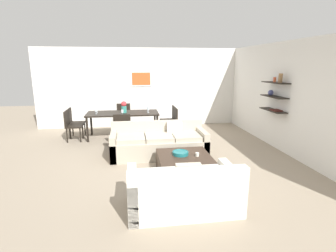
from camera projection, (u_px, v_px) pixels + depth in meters
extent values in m
plane|color=gray|center=(165.00, 160.00, 5.98)|extent=(18.00, 18.00, 0.00)
cube|color=silver|center=(160.00, 88.00, 9.10)|extent=(8.40, 0.06, 2.70)
cube|color=white|center=(141.00, 79.00, 8.90)|extent=(0.73, 0.02, 0.53)
cube|color=#E55926|center=(141.00, 79.00, 8.88)|extent=(0.62, 0.01, 0.42)
cube|color=silver|center=(278.00, 96.00, 6.67)|extent=(0.06, 8.20, 2.70)
cube|color=black|center=(275.00, 83.00, 6.46)|extent=(0.28, 0.90, 0.02)
cube|color=black|center=(274.00, 97.00, 6.54)|extent=(0.28, 0.90, 0.02)
cube|color=black|center=(273.00, 110.00, 6.63)|extent=(0.28, 0.90, 0.02)
cylinder|color=olive|center=(280.00, 78.00, 6.24)|extent=(0.10, 0.10, 0.22)
sphere|color=#4C518C|center=(271.00, 93.00, 6.70)|extent=(0.14, 0.14, 0.14)
cylinder|color=#D85933|center=(275.00, 80.00, 6.50)|extent=(0.07, 0.07, 0.12)
cube|color=#4C1E19|center=(276.00, 110.00, 6.47)|extent=(0.20, 0.28, 0.03)
cube|color=#B2A893|center=(159.00, 147.00, 6.20)|extent=(2.25, 0.90, 0.42)
cube|color=#B2A893|center=(157.00, 128.00, 6.47)|extent=(2.25, 0.16, 0.36)
cube|color=#B2A893|center=(114.00, 146.00, 6.03)|extent=(0.14, 0.90, 0.60)
cube|color=#B2A893|center=(202.00, 142.00, 6.33)|extent=(0.14, 0.90, 0.60)
cube|color=#B2A893|center=(131.00, 138.00, 6.01)|extent=(0.64, 0.70, 0.10)
cube|color=#B2A893|center=(159.00, 137.00, 6.10)|extent=(0.64, 0.70, 0.10)
cube|color=#B2A893|center=(186.00, 136.00, 6.19)|extent=(0.64, 0.70, 0.10)
cube|color=white|center=(174.00, 129.00, 6.35)|extent=(0.37, 0.14, 0.36)
cube|color=silver|center=(183.00, 195.00, 3.94)|extent=(1.66, 0.90, 0.42)
cube|color=silver|center=(189.00, 182.00, 3.49)|extent=(1.66, 0.16, 0.36)
cube|color=silver|center=(231.00, 186.00, 4.02)|extent=(0.14, 0.90, 0.60)
cube|color=silver|center=(133.00, 193.00, 3.81)|extent=(0.14, 0.90, 0.60)
cube|color=silver|center=(205.00, 176.00, 3.97)|extent=(0.67, 0.70, 0.10)
cube|color=silver|center=(160.00, 179.00, 3.87)|extent=(0.67, 0.70, 0.10)
cube|color=beige|center=(188.00, 176.00, 3.67)|extent=(0.36, 0.13, 0.36)
cube|color=#38281E|center=(184.00, 165.00, 5.17)|extent=(1.04, 1.09, 0.38)
cylinder|color=#19666B|center=(180.00, 153.00, 5.18)|extent=(0.32, 0.32, 0.06)
torus|color=#19666B|center=(180.00, 152.00, 5.17)|extent=(0.32, 0.32, 0.02)
cylinder|color=silver|center=(197.00, 154.00, 5.09)|extent=(0.07, 0.07, 0.07)
cube|color=black|center=(123.00, 113.00, 7.69)|extent=(2.10, 0.90, 0.04)
cylinder|color=black|center=(87.00, 130.00, 7.26)|extent=(0.06, 0.06, 0.71)
cylinder|color=black|center=(157.00, 127.00, 7.54)|extent=(0.06, 0.06, 0.71)
cylinder|color=black|center=(91.00, 124.00, 8.01)|extent=(0.06, 0.06, 0.71)
cylinder|color=black|center=(155.00, 122.00, 8.29)|extent=(0.06, 0.06, 0.71)
cube|color=black|center=(167.00, 120.00, 8.14)|extent=(0.44, 0.44, 0.04)
cube|color=black|center=(174.00, 113.00, 8.12)|extent=(0.04, 0.44, 0.43)
cylinder|color=black|center=(161.00, 126.00, 8.34)|extent=(0.04, 0.04, 0.41)
cylinder|color=black|center=(162.00, 129.00, 8.00)|extent=(0.04, 0.04, 0.41)
cylinder|color=black|center=(172.00, 126.00, 8.39)|extent=(0.04, 0.04, 0.41)
cylinder|color=black|center=(174.00, 128.00, 8.05)|extent=(0.04, 0.04, 0.41)
cube|color=black|center=(77.00, 123.00, 7.76)|extent=(0.44, 0.44, 0.04)
cube|color=black|center=(70.00, 116.00, 7.68)|extent=(0.04, 0.44, 0.43)
cylinder|color=black|center=(83.00, 132.00, 7.66)|extent=(0.04, 0.04, 0.41)
cylinder|color=black|center=(85.00, 129.00, 8.01)|extent=(0.04, 0.04, 0.41)
cylinder|color=black|center=(70.00, 132.00, 7.61)|extent=(0.04, 0.04, 0.41)
cylinder|color=black|center=(73.00, 129.00, 7.96)|extent=(0.04, 0.04, 0.41)
cube|color=black|center=(124.00, 118.00, 8.50)|extent=(0.44, 0.44, 0.04)
cube|color=black|center=(124.00, 110.00, 8.64)|extent=(0.44, 0.04, 0.43)
cylinder|color=black|center=(118.00, 126.00, 8.35)|extent=(0.04, 0.04, 0.41)
cylinder|color=black|center=(129.00, 126.00, 8.40)|extent=(0.04, 0.04, 0.41)
cylinder|color=black|center=(119.00, 124.00, 8.70)|extent=(0.04, 0.04, 0.41)
cylinder|color=black|center=(129.00, 123.00, 8.75)|extent=(0.04, 0.04, 0.41)
cube|color=black|center=(123.00, 129.00, 7.01)|extent=(0.44, 0.44, 0.04)
cube|color=black|center=(122.00, 122.00, 6.77)|extent=(0.44, 0.04, 0.43)
cylinder|color=black|center=(130.00, 135.00, 7.27)|extent=(0.04, 0.04, 0.41)
cylinder|color=black|center=(116.00, 136.00, 7.21)|extent=(0.04, 0.04, 0.41)
cylinder|color=black|center=(130.00, 139.00, 6.92)|extent=(0.04, 0.04, 0.41)
cylinder|color=black|center=(116.00, 139.00, 6.87)|extent=(0.04, 0.04, 0.41)
cube|color=black|center=(169.00, 123.00, 7.75)|extent=(0.44, 0.44, 0.04)
cube|color=black|center=(176.00, 115.00, 7.73)|extent=(0.04, 0.44, 0.43)
cylinder|color=black|center=(163.00, 129.00, 7.95)|extent=(0.04, 0.04, 0.41)
cylinder|color=black|center=(164.00, 132.00, 7.61)|extent=(0.04, 0.04, 0.41)
cylinder|color=black|center=(174.00, 129.00, 8.00)|extent=(0.04, 0.04, 0.41)
cylinder|color=black|center=(176.00, 132.00, 7.66)|extent=(0.04, 0.04, 0.41)
cube|color=black|center=(74.00, 126.00, 7.37)|extent=(0.44, 0.44, 0.04)
cube|color=black|center=(66.00, 118.00, 7.29)|extent=(0.04, 0.44, 0.43)
cylinder|color=black|center=(80.00, 135.00, 7.27)|extent=(0.04, 0.04, 0.41)
cylinder|color=black|center=(83.00, 132.00, 7.62)|extent=(0.04, 0.04, 0.41)
cylinder|color=black|center=(67.00, 136.00, 7.22)|extent=(0.04, 0.04, 0.41)
cylinder|color=black|center=(70.00, 132.00, 7.57)|extent=(0.04, 0.04, 0.41)
cylinder|color=silver|center=(122.00, 115.00, 7.31)|extent=(0.06, 0.06, 0.01)
cylinder|color=silver|center=(122.00, 114.00, 7.30)|extent=(0.01, 0.01, 0.06)
cylinder|color=silver|center=(122.00, 111.00, 7.28)|extent=(0.07, 0.07, 0.09)
cylinder|color=silver|center=(148.00, 113.00, 7.68)|extent=(0.06, 0.06, 0.01)
cylinder|color=silver|center=(148.00, 111.00, 7.67)|extent=(0.01, 0.01, 0.07)
cylinder|color=silver|center=(148.00, 109.00, 7.65)|extent=(0.07, 0.07, 0.08)
cylinder|color=silver|center=(97.00, 112.00, 7.68)|extent=(0.06, 0.06, 0.01)
cylinder|color=silver|center=(97.00, 111.00, 7.68)|extent=(0.01, 0.01, 0.06)
cylinder|color=silver|center=(97.00, 109.00, 7.66)|extent=(0.06, 0.06, 0.08)
cylinder|color=silver|center=(148.00, 111.00, 7.89)|extent=(0.06, 0.06, 0.01)
cylinder|color=silver|center=(148.00, 110.00, 7.89)|extent=(0.01, 0.01, 0.06)
cylinder|color=silver|center=(148.00, 108.00, 7.87)|extent=(0.07, 0.07, 0.08)
cylinder|color=silver|center=(123.00, 110.00, 8.06)|extent=(0.06, 0.06, 0.01)
cylinder|color=silver|center=(123.00, 109.00, 8.05)|extent=(0.01, 0.01, 0.09)
cylinder|color=silver|center=(123.00, 106.00, 8.03)|extent=(0.06, 0.06, 0.09)
cylinder|color=silver|center=(96.00, 114.00, 7.47)|extent=(0.06, 0.06, 0.01)
cylinder|color=silver|center=(96.00, 113.00, 7.46)|extent=(0.01, 0.01, 0.07)
cylinder|color=silver|center=(96.00, 110.00, 7.44)|extent=(0.08, 0.08, 0.08)
cylinder|color=teal|center=(124.00, 109.00, 7.66)|extent=(0.15, 0.15, 0.20)
sphere|color=red|center=(124.00, 104.00, 7.62)|extent=(0.16, 0.16, 0.16)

